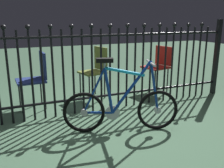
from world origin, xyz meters
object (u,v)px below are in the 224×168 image
(chair_olive, at_px, (96,67))
(chair_navy, at_px, (36,75))
(chair_red, at_px, (159,64))
(bicycle, at_px, (121,106))

(chair_olive, xyz_separation_m, chair_navy, (-1.03, -0.13, -0.02))
(chair_navy, bearing_deg, chair_red, 1.37)
(chair_navy, bearing_deg, chair_olive, 7.38)
(chair_olive, bearing_deg, chair_navy, -172.62)
(chair_red, bearing_deg, chair_navy, -178.63)
(chair_olive, relative_size, chair_red, 1.04)
(chair_olive, bearing_deg, chair_red, -3.62)
(bicycle, height_order, chair_olive, bicycle)
(bicycle, bearing_deg, chair_navy, 122.49)
(chair_olive, relative_size, chair_navy, 1.02)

